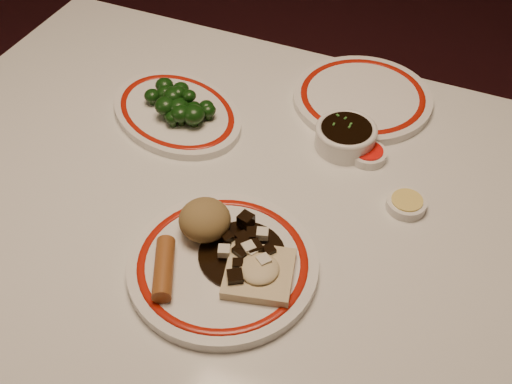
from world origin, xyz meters
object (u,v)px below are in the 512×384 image
object	(u,v)px
fried_wonton	(259,272)
soy_bowl	(346,137)
broccoli_pile	(180,103)
main_plate	(223,265)
broccoli_plate	(177,112)
rice_mound	(205,220)
dining_table	(227,232)
stirfry_heap	(244,250)
spring_roll	(164,268)

from	to	relation	value
fried_wonton	soy_bowl	distance (m)	0.34
broccoli_pile	soy_bowl	bearing A→B (deg)	9.80
fried_wonton	main_plate	bearing A→B (deg)	176.61
fried_wonton	broccoli_plate	distance (m)	0.41
main_plate	rice_mound	distance (m)	0.07
fried_wonton	broccoli_pile	xyz separation A→B (m)	(-0.28, 0.28, 0.01)
dining_table	broccoli_plate	world-z (taller)	broccoli_plate
dining_table	stirfry_heap	bearing A→B (deg)	-52.53
dining_table	main_plate	bearing A→B (deg)	-65.19
rice_mound	soy_bowl	world-z (taller)	rice_mound
dining_table	soy_bowl	xyz separation A→B (m)	(0.14, 0.19, 0.11)
rice_mound	soy_bowl	bearing A→B (deg)	66.76
rice_mound	broccoli_pile	distance (m)	0.30
rice_mound	soy_bowl	distance (m)	0.32
soy_bowl	spring_roll	bearing A→B (deg)	-110.33
dining_table	broccoli_plate	size ratio (longest dim) A/B	3.57
main_plate	broccoli_plate	world-z (taller)	main_plate
soy_bowl	broccoli_pile	bearing A→B (deg)	-170.20
fried_wonton	stirfry_heap	bearing A→B (deg)	141.95
broccoli_pile	soy_bowl	world-z (taller)	broccoli_pile
broccoli_pile	dining_table	bearing A→B (deg)	-42.51
spring_roll	dining_table	bearing A→B (deg)	63.81
broccoli_plate	dining_table	bearing A→B (deg)	-41.37
fried_wonton	stirfry_heap	size ratio (longest dim) A/B	0.88
stirfry_heap	rice_mound	bearing A→B (deg)	167.48
broccoli_pile	soy_bowl	distance (m)	0.30
rice_mound	broccoli_plate	size ratio (longest dim) A/B	0.23
spring_roll	stirfry_heap	world-z (taller)	stirfry_heap
rice_mound	broccoli_pile	bearing A→B (deg)	125.60
soy_bowl	broccoli_plate	bearing A→B (deg)	-171.62
main_plate	broccoli_pile	distance (m)	0.36
broccoli_plate	broccoli_pile	size ratio (longest dim) A/B	2.36
broccoli_plate	soy_bowl	xyz separation A→B (m)	(0.31, 0.05, 0.01)
dining_table	stirfry_heap	xyz separation A→B (m)	(0.09, -0.11, 0.12)
spring_roll	soy_bowl	distance (m)	0.41
main_plate	soy_bowl	distance (m)	0.34
fried_wonton	soy_bowl	world-z (taller)	fried_wonton
stirfry_heap	soy_bowl	bearing A→B (deg)	79.92
spring_roll	stirfry_heap	size ratio (longest dim) A/B	0.77
rice_mound	main_plate	bearing A→B (deg)	-40.23
broccoli_plate	soy_bowl	size ratio (longest dim) A/B	3.19
dining_table	broccoli_pile	bearing A→B (deg)	137.49
stirfry_heap	broccoli_plate	distance (m)	0.37
fried_wonton	broccoli_pile	world-z (taller)	broccoli_pile
spring_roll	fried_wonton	world-z (taller)	spring_roll
fried_wonton	broccoli_pile	size ratio (longest dim) A/B	0.81
rice_mound	stirfry_heap	world-z (taller)	rice_mound
main_plate	fried_wonton	xyz separation A→B (m)	(0.06, -0.00, 0.02)
main_plate	spring_roll	world-z (taller)	spring_roll
rice_mound	fried_wonton	xyz separation A→B (m)	(0.11, -0.04, -0.02)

